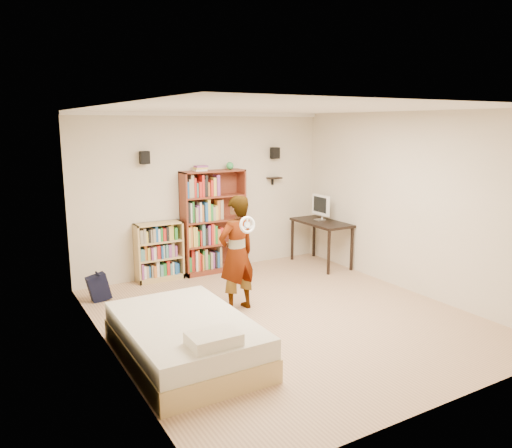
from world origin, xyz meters
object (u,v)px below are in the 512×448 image
Objects in this scene: low_bookshelf at (159,252)px; person at (237,254)px; computer_desk at (321,243)px; tall_bookshelf at (214,222)px; daybed at (185,334)px.

person is (0.47, -1.81, 0.32)m from low_bookshelf.
computer_desk is 2.68m from person.
tall_bookshelf is at bearing -117.36° from person.
low_bookshelf is 0.81× the size of computer_desk.
low_bookshelf is at bearing 167.93° from computer_desk.
tall_bookshelf is at bearing -1.06° from low_bookshelf.
tall_bookshelf is 0.90× the size of daybed.
low_bookshelf is 2.92m from daybed.
daybed is at bearing -104.07° from low_bookshelf.
low_bookshelf is at bearing 178.94° from tall_bookshelf.
tall_bookshelf is at bearing 162.42° from computer_desk.
computer_desk is at bearing -12.07° from low_bookshelf.
tall_bookshelf is 1.05m from low_bookshelf.
person reaches higher than computer_desk.
low_bookshelf is 1.90m from person.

